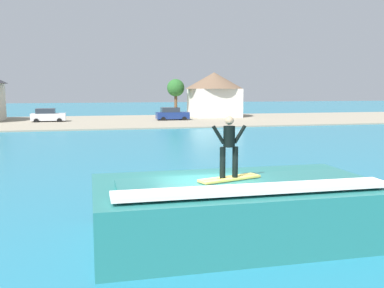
{
  "coord_description": "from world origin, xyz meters",
  "views": [
    {
      "loc": [
        -3.16,
        -11.86,
        4.33
      ],
      "look_at": [
        0.95,
        5.59,
        2.05
      ],
      "focal_mm": 40.58,
      "sensor_mm": 36.0,
      "label": 1
    }
  ],
  "objects_px": {
    "car_near_shore": "(48,115)",
    "house_gabled_white": "(214,93)",
    "wave_crest": "(237,208)",
    "car_far_shore": "(172,114)",
    "surfboard": "(230,178)",
    "surfer": "(229,144)",
    "tree_tall_bare": "(176,88)"
  },
  "relations": [
    {
      "from": "car_near_shore",
      "to": "house_gabled_white",
      "type": "relative_size",
      "value": 0.49
    },
    {
      "from": "wave_crest",
      "to": "car_far_shore",
      "type": "height_order",
      "value": "car_far_shore"
    },
    {
      "from": "surfboard",
      "to": "surfer",
      "type": "distance_m",
      "value": 0.98
    },
    {
      "from": "car_near_shore",
      "to": "tree_tall_bare",
      "type": "bearing_deg",
      "value": 21.43
    },
    {
      "from": "surfer",
      "to": "tree_tall_bare",
      "type": "relative_size",
      "value": 0.29
    },
    {
      "from": "wave_crest",
      "to": "house_gabled_white",
      "type": "relative_size",
      "value": 0.94
    },
    {
      "from": "surfer",
      "to": "car_near_shore",
      "type": "bearing_deg",
      "value": 100.75
    },
    {
      "from": "surfer",
      "to": "house_gabled_white",
      "type": "distance_m",
      "value": 54.38
    },
    {
      "from": "wave_crest",
      "to": "car_near_shore",
      "type": "xyz_separation_m",
      "value": [
        -9.4,
        46.83,
        0.08
      ]
    },
    {
      "from": "car_near_shore",
      "to": "car_far_shore",
      "type": "xyz_separation_m",
      "value": [
        16.12,
        -0.67,
        0.0
      ]
    },
    {
      "from": "house_gabled_white",
      "to": "tree_tall_bare",
      "type": "bearing_deg",
      "value": 159.26
    },
    {
      "from": "surfboard",
      "to": "car_far_shore",
      "type": "height_order",
      "value": "surfboard"
    },
    {
      "from": "car_far_shore",
      "to": "house_gabled_white",
      "type": "height_order",
      "value": "house_gabled_white"
    },
    {
      "from": "car_near_shore",
      "to": "tree_tall_bare",
      "type": "distance_m",
      "value": 19.85
    },
    {
      "from": "surfer",
      "to": "house_gabled_white",
      "type": "height_order",
      "value": "house_gabled_white"
    },
    {
      "from": "house_gabled_white",
      "to": "tree_tall_bare",
      "type": "distance_m",
      "value": 5.92
    },
    {
      "from": "wave_crest",
      "to": "tree_tall_bare",
      "type": "relative_size",
      "value": 1.4
    },
    {
      "from": "surfboard",
      "to": "car_near_shore",
      "type": "relative_size",
      "value": 0.45
    },
    {
      "from": "wave_crest",
      "to": "surfboard",
      "type": "distance_m",
      "value": 1.15
    },
    {
      "from": "wave_crest",
      "to": "surfer",
      "type": "height_order",
      "value": "surfer"
    },
    {
      "from": "wave_crest",
      "to": "tree_tall_bare",
      "type": "bearing_deg",
      "value": 80.75
    },
    {
      "from": "surfboard",
      "to": "car_far_shore",
      "type": "relative_size",
      "value": 0.44
    },
    {
      "from": "car_near_shore",
      "to": "tree_tall_bare",
      "type": "relative_size",
      "value": 0.73
    },
    {
      "from": "surfer",
      "to": "car_far_shore",
      "type": "bearing_deg",
      "value": 81.29
    },
    {
      "from": "tree_tall_bare",
      "to": "surfboard",
      "type": "bearing_deg",
      "value": -99.57
    },
    {
      "from": "car_near_shore",
      "to": "wave_crest",
      "type": "bearing_deg",
      "value": -78.65
    },
    {
      "from": "surfboard",
      "to": "car_near_shore",
      "type": "xyz_separation_m",
      "value": [
        -9.02,
        47.25,
        -0.92
      ]
    },
    {
      "from": "car_far_shore",
      "to": "tree_tall_bare",
      "type": "relative_size",
      "value": 0.75
    },
    {
      "from": "surfboard",
      "to": "car_near_shore",
      "type": "distance_m",
      "value": 48.11
    },
    {
      "from": "house_gabled_white",
      "to": "car_near_shore",
      "type": "bearing_deg",
      "value": -167.96
    },
    {
      "from": "surfer",
      "to": "car_near_shore",
      "type": "distance_m",
      "value": 48.17
    },
    {
      "from": "wave_crest",
      "to": "car_near_shore",
      "type": "height_order",
      "value": "car_near_shore"
    }
  ]
}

